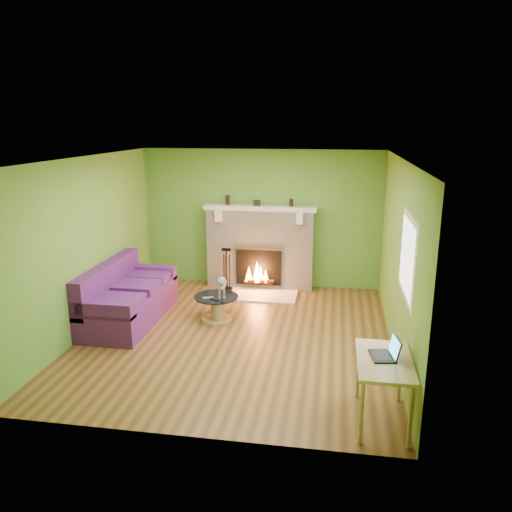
{
  "coord_description": "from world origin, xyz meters",
  "views": [
    {
      "loc": [
        1.39,
        -6.73,
        3.08
      ],
      "look_at": [
        0.23,
        0.4,
        1.13
      ],
      "focal_mm": 35.0,
      "sensor_mm": 36.0,
      "label": 1
    }
  ],
  "objects": [
    {
      "name": "floor",
      "position": [
        0.0,
        0.0,
        0.0
      ],
      "size": [
        5.0,
        5.0,
        0.0
      ],
      "primitive_type": "plane",
      "color": "#513517",
      "rests_on": "ground"
    },
    {
      "name": "desk",
      "position": [
        1.95,
        -1.9,
        0.63
      ],
      "size": [
        0.56,
        0.97,
        0.72
      ],
      "color": "tan",
      "rests_on": "floor"
    },
    {
      "name": "mantel_vase_left",
      "position": [
        -0.62,
        2.33,
        1.67
      ],
      "size": [
        0.08,
        0.08,
        0.18
      ],
      "primitive_type": "cylinder",
      "color": "black",
      "rests_on": "mantel"
    },
    {
      "name": "remote_silver",
      "position": [
        -0.54,
        0.45,
        0.41
      ],
      "size": [
        0.17,
        0.11,
        0.02
      ],
      "primitive_type": "cube",
      "rotation": [
        0.0,
        0.0,
        0.39
      ],
      "color": "gray",
      "rests_on": "coffee_table"
    },
    {
      "name": "sofa",
      "position": [
        -1.86,
        0.33,
        0.36
      ],
      "size": [
        0.93,
        2.06,
        0.92
      ],
      "color": "#4D195F",
      "rests_on": "floor"
    },
    {
      "name": "laptop",
      "position": [
        1.93,
        -1.85,
        0.83
      ],
      "size": [
        0.32,
        0.35,
        0.23
      ],
      "primitive_type": null,
      "rotation": [
        0.0,
        0.0,
        0.17
      ],
      "color": "black",
      "rests_on": "desk"
    },
    {
      "name": "remote_black",
      "position": [
        -0.42,
        0.39,
        0.41
      ],
      "size": [
        0.16,
        0.12,
        0.02
      ],
      "primitive_type": "cube",
      "rotation": [
        0.0,
        0.0,
        -0.54
      ],
      "color": "black",
      "rests_on": "coffee_table"
    },
    {
      "name": "fireplace",
      "position": [
        0.0,
        2.32,
        0.77
      ],
      "size": [
        2.1,
        0.46,
        1.58
      ],
      "color": "beige",
      "rests_on": "floor"
    },
    {
      "name": "wall_front",
      "position": [
        0.0,
        -2.5,
        1.3
      ],
      "size": [
        5.0,
        0.0,
        5.0
      ],
      "primitive_type": "plane",
      "rotation": [
        -1.57,
        0.0,
        0.0
      ],
      "color": "#53872C",
      "rests_on": "floor"
    },
    {
      "name": "coffee_table",
      "position": [
        -0.44,
        0.57,
        0.23
      ],
      "size": [
        0.7,
        0.7,
        0.4
      ],
      "color": "tan",
      "rests_on": "floor"
    },
    {
      "name": "hearth",
      "position": [
        0.0,
        1.8,
        0.01
      ],
      "size": [
        1.5,
        0.75,
        0.03
      ],
      "primitive_type": "cube",
      "color": "beige",
      "rests_on": "floor"
    },
    {
      "name": "cat",
      "position": [
        -0.36,
        0.62,
        0.57
      ],
      "size": [
        0.32,
        0.59,
        0.35
      ],
      "primitive_type": null,
      "rotation": [
        0.0,
        0.0,
        0.22
      ],
      "color": "slate",
      "rests_on": "coffee_table"
    },
    {
      "name": "window_frame",
      "position": [
        2.24,
        -0.9,
        1.55
      ],
      "size": [
        0.0,
        1.2,
        1.2
      ],
      "primitive_type": "plane",
      "rotation": [
        1.57,
        0.0,
        -1.57
      ],
      "color": "silver",
      "rests_on": "wall_right"
    },
    {
      "name": "fire_tools",
      "position": [
        -0.58,
        1.95,
        0.44
      ],
      "size": [
        0.22,
        0.22,
        0.81
      ],
      "primitive_type": null,
      "color": "black",
      "rests_on": "hearth"
    },
    {
      "name": "mantel_vase_right",
      "position": [
        0.57,
        2.33,
        1.65
      ],
      "size": [
        0.07,
        0.07,
        0.14
      ],
      "primitive_type": "cylinder",
      "color": "black",
      "rests_on": "mantel"
    },
    {
      "name": "window_pane",
      "position": [
        2.23,
        -0.9,
        1.55
      ],
      "size": [
        0.0,
        1.06,
        1.06
      ],
      "primitive_type": "plane",
      "rotation": [
        1.57,
        0.0,
        -1.57
      ],
      "color": "white",
      "rests_on": "wall_right"
    },
    {
      "name": "wall_right",
      "position": [
        2.25,
        0.0,
        1.3
      ],
      "size": [
        0.0,
        5.0,
        5.0
      ],
      "primitive_type": "plane",
      "rotation": [
        1.57,
        0.0,
        -1.57
      ],
      "color": "#53872C",
      "rests_on": "floor"
    },
    {
      "name": "mantel_box",
      "position": [
        -0.06,
        2.33,
        1.63
      ],
      "size": [
        0.12,
        0.08,
        0.1
      ],
      "primitive_type": "cube",
      "color": "black",
      "rests_on": "mantel"
    },
    {
      "name": "ceiling",
      "position": [
        0.0,
        0.0,
        2.6
      ],
      "size": [
        5.0,
        5.0,
        0.0
      ],
      "primitive_type": "plane",
      "rotation": [
        3.14,
        0.0,
        0.0
      ],
      "color": "white",
      "rests_on": "wall_back"
    },
    {
      "name": "wall_back",
      "position": [
        0.0,
        2.5,
        1.3
      ],
      "size": [
        5.0,
        0.0,
        5.0
      ],
      "primitive_type": "plane",
      "rotation": [
        1.57,
        0.0,
        0.0
      ],
      "color": "#53872C",
      "rests_on": "floor"
    },
    {
      "name": "wall_left",
      "position": [
        -2.25,
        0.0,
        1.3
      ],
      "size": [
        0.0,
        5.0,
        5.0
      ],
      "primitive_type": "plane",
      "rotation": [
        1.57,
        0.0,
        1.57
      ],
      "color": "#53872C",
      "rests_on": "floor"
    },
    {
      "name": "mantel",
      "position": [
        0.0,
        2.3,
        1.54
      ],
      "size": [
        2.1,
        0.28,
        0.08
      ],
      "primitive_type": "cube",
      "color": "silver",
      "rests_on": "fireplace"
    }
  ]
}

